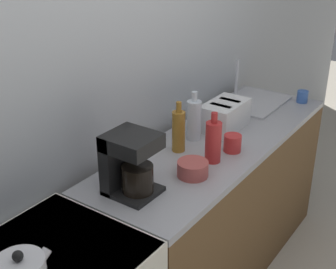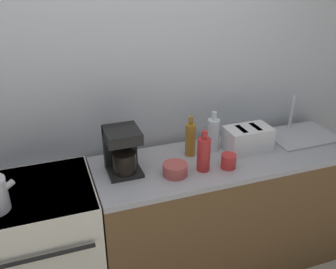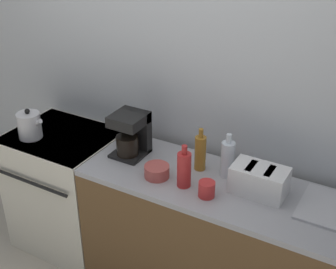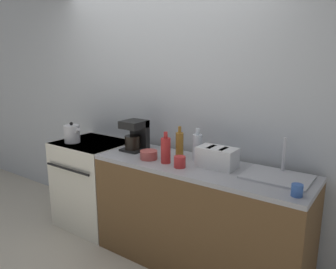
{
  "view_description": "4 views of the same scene",
  "coord_description": "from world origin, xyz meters",
  "px_view_note": "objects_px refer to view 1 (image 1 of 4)",
  "views": [
    {
      "loc": [
        -1.48,
        -0.85,
        2.08
      ],
      "look_at": [
        0.29,
        0.4,
        1.07
      ],
      "focal_mm": 50.0,
      "sensor_mm": 36.0,
      "label": 1
    },
    {
      "loc": [
        -0.49,
        -1.64,
        2.16
      ],
      "look_at": [
        0.21,
        0.3,
        1.16
      ],
      "focal_mm": 40.0,
      "sensor_mm": 36.0,
      "label": 2
    },
    {
      "loc": [
        1.45,
        -1.84,
        2.5
      ],
      "look_at": [
        0.19,
        0.37,
        1.14
      ],
      "focal_mm": 50.0,
      "sensor_mm": 36.0,
      "label": 3
    },
    {
      "loc": [
        1.95,
        -1.96,
        1.8
      ],
      "look_at": [
        0.28,
        0.4,
        1.13
      ],
      "focal_mm": 35.0,
      "sensor_mm": 36.0,
      "label": 4
    }
  ],
  "objects_px": {
    "toaster": "(225,115)",
    "bottle_clear": "(194,119)",
    "bottle_red": "(213,141)",
    "cup_blue": "(302,97)",
    "coffee_maker": "(129,162)",
    "bottle_amber": "(179,131)",
    "cup_red": "(232,143)",
    "bowl": "(193,169)"
  },
  "relations": [
    {
      "from": "toaster",
      "to": "bottle_clear",
      "type": "height_order",
      "value": "bottle_clear"
    },
    {
      "from": "bottle_red",
      "to": "cup_blue",
      "type": "bearing_deg",
      "value": -3.73
    },
    {
      "from": "toaster",
      "to": "coffee_maker",
      "type": "relative_size",
      "value": 1.08
    },
    {
      "from": "bottle_amber",
      "to": "cup_red",
      "type": "distance_m",
      "value": 0.3
    },
    {
      "from": "bowl",
      "to": "bottle_clear",
      "type": "bearing_deg",
      "value": 31.63
    },
    {
      "from": "toaster",
      "to": "cup_blue",
      "type": "height_order",
      "value": "toaster"
    },
    {
      "from": "coffee_maker",
      "to": "bottle_amber",
      "type": "height_order",
      "value": "coffee_maker"
    },
    {
      "from": "toaster",
      "to": "cup_red",
      "type": "xyz_separation_m",
      "value": [
        -0.24,
        -0.18,
        -0.04
      ]
    },
    {
      "from": "cup_blue",
      "to": "bottle_amber",
      "type": "bearing_deg",
      "value": 165.44
    },
    {
      "from": "coffee_maker",
      "to": "bottle_amber",
      "type": "xyz_separation_m",
      "value": [
        0.47,
        0.05,
        -0.03
      ]
    },
    {
      "from": "toaster",
      "to": "coffee_maker",
      "type": "height_order",
      "value": "coffee_maker"
    },
    {
      "from": "bottle_red",
      "to": "bowl",
      "type": "bearing_deg",
      "value": 178.96
    },
    {
      "from": "bottle_clear",
      "to": "bowl",
      "type": "distance_m",
      "value": 0.43
    },
    {
      "from": "toaster",
      "to": "bottle_red",
      "type": "distance_m",
      "value": 0.43
    },
    {
      "from": "cup_blue",
      "to": "bottle_red",
      "type": "bearing_deg",
      "value": 176.27
    },
    {
      "from": "bottle_clear",
      "to": "cup_red",
      "type": "bearing_deg",
      "value": -93.05
    },
    {
      "from": "toaster",
      "to": "bottle_clear",
      "type": "bearing_deg",
      "value": 162.41
    },
    {
      "from": "cup_red",
      "to": "bottle_amber",
      "type": "bearing_deg",
      "value": 123.8
    },
    {
      "from": "bottle_amber",
      "to": "cup_red",
      "type": "xyz_separation_m",
      "value": [
        0.16,
        -0.24,
        -0.07
      ]
    },
    {
      "from": "coffee_maker",
      "to": "toaster",
      "type": "bearing_deg",
      "value": -0.65
    },
    {
      "from": "bottle_amber",
      "to": "bottle_red",
      "type": "bearing_deg",
      "value": -89.99
    },
    {
      "from": "bottle_red",
      "to": "cup_blue",
      "type": "distance_m",
      "value": 1.1
    },
    {
      "from": "bottle_amber",
      "to": "bottle_clear",
      "type": "distance_m",
      "value": 0.18
    },
    {
      "from": "bottle_clear",
      "to": "bottle_red",
      "type": "xyz_separation_m",
      "value": [
        -0.17,
        -0.23,
        -0.01
      ]
    },
    {
      "from": "bottle_clear",
      "to": "bottle_red",
      "type": "bearing_deg",
      "value": -127.71
    },
    {
      "from": "cup_red",
      "to": "bottle_red",
      "type": "bearing_deg",
      "value": 169.9
    },
    {
      "from": "coffee_maker",
      "to": "bottle_red",
      "type": "xyz_separation_m",
      "value": [
        0.47,
        -0.16,
        -0.04
      ]
    },
    {
      "from": "bottle_amber",
      "to": "bowl",
      "type": "distance_m",
      "value": 0.29
    },
    {
      "from": "toaster",
      "to": "bottle_clear",
      "type": "distance_m",
      "value": 0.24
    },
    {
      "from": "bottle_red",
      "to": "cup_red",
      "type": "xyz_separation_m",
      "value": [
        0.16,
        -0.03,
        -0.07
      ]
    },
    {
      "from": "bottle_amber",
      "to": "cup_blue",
      "type": "xyz_separation_m",
      "value": [
        1.09,
        -0.28,
        -0.08
      ]
    },
    {
      "from": "bottle_amber",
      "to": "bottle_red",
      "type": "relative_size",
      "value": 1.04
    },
    {
      "from": "coffee_maker",
      "to": "cup_blue",
      "type": "relative_size",
      "value": 3.61
    },
    {
      "from": "bottle_clear",
      "to": "cup_red",
      "type": "height_order",
      "value": "bottle_clear"
    },
    {
      "from": "cup_red",
      "to": "bottle_clear",
      "type": "bearing_deg",
      "value": 86.95
    },
    {
      "from": "bottle_clear",
      "to": "cup_red",
      "type": "relative_size",
      "value": 2.97
    },
    {
      "from": "toaster",
      "to": "cup_red",
      "type": "height_order",
      "value": "toaster"
    },
    {
      "from": "bottle_clear",
      "to": "bowl",
      "type": "bearing_deg",
      "value": -148.37
    },
    {
      "from": "bottle_amber",
      "to": "cup_red",
      "type": "bearing_deg",
      "value": -56.2
    },
    {
      "from": "cup_blue",
      "to": "cup_red",
      "type": "distance_m",
      "value": 0.93
    },
    {
      "from": "bottle_clear",
      "to": "cup_blue",
      "type": "height_order",
      "value": "bottle_clear"
    },
    {
      "from": "toaster",
      "to": "bowl",
      "type": "height_order",
      "value": "toaster"
    }
  ]
}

